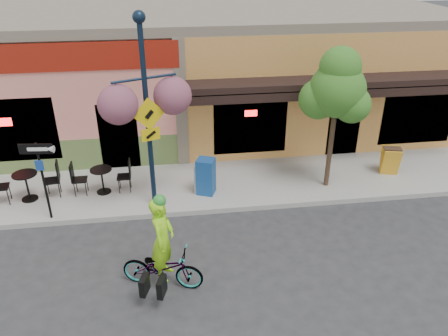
% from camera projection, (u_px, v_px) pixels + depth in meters
% --- Properties ---
extents(ground, '(90.00, 90.00, 0.00)m').
position_uv_depth(ground, '(229.00, 223.00, 11.63)').
color(ground, '#2D2D30').
rests_on(ground, ground).
extents(sidewalk, '(24.00, 3.00, 0.15)m').
position_uv_depth(sidewalk, '(219.00, 184.00, 13.35)').
color(sidewalk, '#9E9B93').
rests_on(sidewalk, ground).
extents(curb, '(24.00, 0.12, 0.15)m').
position_uv_depth(curb, '(226.00, 209.00, 12.08)').
color(curb, '#A8A59E').
rests_on(curb, ground).
extents(building, '(18.20, 8.20, 4.50)m').
position_uv_depth(building, '(201.00, 68.00, 17.18)').
color(building, '#EF8876').
rests_on(building, ground).
extents(bicycle, '(1.88, 1.11, 0.93)m').
position_uv_depth(bicycle, '(163.00, 268.00, 9.33)').
color(bicycle, maroon).
rests_on(bicycle, ground).
extents(cyclist_rider, '(0.64, 0.80, 1.92)m').
position_uv_depth(cyclist_rider, '(163.00, 249.00, 9.11)').
color(cyclist_rider, '#9EF419').
rests_on(cyclist_rider, ground).
extents(lamp_post, '(1.77, 1.20, 5.16)m').
position_uv_depth(lamp_post, '(147.00, 117.00, 11.03)').
color(lamp_post, '#101F32').
rests_on(lamp_post, sidewalk).
extents(one_way_sign, '(0.85, 0.27, 2.17)m').
position_uv_depth(one_way_sign, '(44.00, 182.00, 11.09)').
color(one_way_sign, black).
rests_on(one_way_sign, sidewalk).
extents(cafe_set_left, '(1.90, 1.14, 1.07)m').
position_uv_depth(cafe_set_left, '(26.00, 183.00, 12.16)').
color(cafe_set_left, black).
rests_on(cafe_set_left, sidewalk).
extents(cafe_set_right, '(1.66, 0.85, 0.99)m').
position_uv_depth(cafe_set_right, '(102.00, 177.00, 12.54)').
color(cafe_set_right, black).
rests_on(cafe_set_right, sidewalk).
extents(newspaper_box_blue, '(0.61, 0.58, 1.08)m').
position_uv_depth(newspaper_box_blue, '(206.00, 176.00, 12.49)').
color(newspaper_box_blue, navy).
rests_on(newspaper_box_blue, sidewalk).
extents(newspaper_box_grey, '(0.49, 0.46, 0.84)m').
position_uv_depth(newspaper_box_grey, '(202.00, 179.00, 12.58)').
color(newspaper_box_grey, '#9E9E9E').
rests_on(newspaper_box_grey, sidewalk).
extents(street_tree, '(1.91, 1.91, 4.17)m').
position_uv_depth(street_tree, '(334.00, 120.00, 12.19)').
color(street_tree, '#3D7A26').
rests_on(street_tree, sidewalk).
extents(sandwich_board, '(0.61, 0.51, 0.89)m').
position_uv_depth(sandwich_board, '(391.00, 163.00, 13.46)').
color(sandwich_board, gold).
rests_on(sandwich_board, sidewalk).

